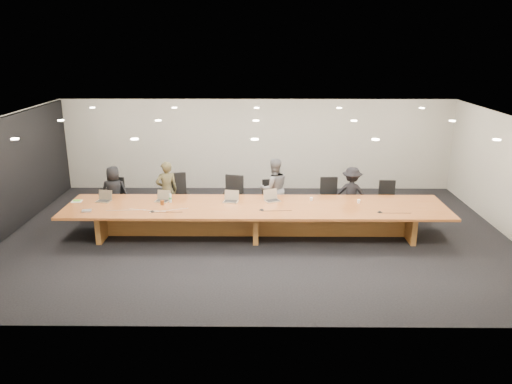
% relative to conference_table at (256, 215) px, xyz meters
% --- Properties ---
extents(ground, '(12.00, 12.00, 0.00)m').
position_rel_conference_table_xyz_m(ground, '(0.00, 0.00, -0.52)').
color(ground, black).
rests_on(ground, ground).
extents(back_wall, '(12.00, 0.02, 2.80)m').
position_rel_conference_table_xyz_m(back_wall, '(0.00, 4.00, 0.88)').
color(back_wall, silver).
rests_on(back_wall, ground).
extents(left_wall_panel, '(0.08, 7.84, 2.74)m').
position_rel_conference_table_xyz_m(left_wall_panel, '(-5.94, 0.00, 0.85)').
color(left_wall_panel, black).
rests_on(left_wall_panel, ground).
extents(conference_table, '(9.00, 1.80, 0.75)m').
position_rel_conference_table_xyz_m(conference_table, '(0.00, 0.00, 0.00)').
color(conference_table, '#964C20').
rests_on(conference_table, ground).
extents(chair_far_left, '(0.61, 0.61, 1.05)m').
position_rel_conference_table_xyz_m(chair_far_left, '(-3.76, 1.32, 0.01)').
color(chair_far_left, black).
rests_on(chair_far_left, ground).
extents(chair_left, '(0.73, 0.73, 1.20)m').
position_rel_conference_table_xyz_m(chair_left, '(-2.06, 1.21, 0.08)').
color(chair_left, black).
rests_on(chair_left, ground).
extents(chair_mid_left, '(0.71, 0.71, 1.15)m').
position_rel_conference_table_xyz_m(chair_mid_left, '(-0.63, 1.18, 0.05)').
color(chair_mid_left, black).
rests_on(chair_mid_left, ground).
extents(chair_mid_right, '(0.61, 0.61, 1.00)m').
position_rel_conference_table_xyz_m(chair_mid_right, '(0.40, 1.33, -0.02)').
color(chair_mid_right, black).
rests_on(chair_mid_right, ground).
extents(chair_right, '(0.58, 0.58, 1.08)m').
position_rel_conference_table_xyz_m(chair_right, '(1.92, 1.25, 0.02)').
color(chair_right, black).
rests_on(chair_right, ground).
extents(chair_far_right, '(0.54, 0.54, 1.01)m').
position_rel_conference_table_xyz_m(chair_far_right, '(3.43, 1.24, -0.02)').
color(chair_far_right, black).
rests_on(chair_far_right, ground).
extents(person_a, '(0.72, 0.50, 1.40)m').
position_rel_conference_table_xyz_m(person_a, '(-3.71, 1.23, 0.18)').
color(person_a, black).
rests_on(person_a, ground).
extents(person_b, '(0.66, 0.55, 1.55)m').
position_rel_conference_table_xyz_m(person_b, '(-2.32, 1.16, 0.25)').
color(person_b, '#3A351F').
rests_on(person_b, ground).
extents(person_c, '(0.91, 0.78, 1.61)m').
position_rel_conference_table_xyz_m(person_c, '(0.46, 1.24, 0.28)').
color(person_c, '#5B5B5D').
rests_on(person_c, ground).
extents(person_d, '(1.01, 0.75, 1.39)m').
position_rel_conference_table_xyz_m(person_d, '(2.47, 1.20, 0.18)').
color(person_d, black).
rests_on(person_d, ground).
extents(laptop_a, '(0.38, 0.30, 0.27)m').
position_rel_conference_table_xyz_m(laptop_a, '(-3.70, 0.29, 0.36)').
color(laptop_a, tan).
rests_on(laptop_a, conference_table).
extents(laptop_b, '(0.38, 0.31, 0.26)m').
position_rel_conference_table_xyz_m(laptop_b, '(-2.28, 0.32, 0.36)').
color(laptop_b, '#C0B392').
rests_on(laptop_b, conference_table).
extents(laptop_c, '(0.39, 0.31, 0.28)m').
position_rel_conference_table_xyz_m(laptop_c, '(-0.61, 0.28, 0.37)').
color(laptop_c, beige).
rests_on(laptop_c, conference_table).
extents(laptop_d, '(0.44, 0.39, 0.28)m').
position_rel_conference_table_xyz_m(laptop_d, '(0.40, 0.36, 0.37)').
color(laptop_d, '#C3B094').
rests_on(laptop_d, conference_table).
extents(water_bottle, '(0.08, 0.08, 0.21)m').
position_rel_conference_table_xyz_m(water_bottle, '(-2.07, 0.26, 0.33)').
color(water_bottle, silver).
rests_on(water_bottle, conference_table).
extents(amber_mug, '(0.09, 0.09, 0.11)m').
position_rel_conference_table_xyz_m(amber_mug, '(-2.23, 0.07, 0.29)').
color(amber_mug, '#653312').
rests_on(amber_mug, conference_table).
extents(paper_cup_near, '(0.08, 0.08, 0.08)m').
position_rel_conference_table_xyz_m(paper_cup_near, '(1.35, 0.40, 0.27)').
color(paper_cup_near, white).
rests_on(paper_cup_near, conference_table).
extents(paper_cup_far, '(0.08, 0.08, 0.09)m').
position_rel_conference_table_xyz_m(paper_cup_far, '(2.47, 0.23, 0.27)').
color(paper_cup_far, white).
rests_on(paper_cup_far, conference_table).
extents(notepad, '(0.26, 0.21, 0.01)m').
position_rel_conference_table_xyz_m(notepad, '(-4.35, 0.28, 0.24)').
color(notepad, silver).
rests_on(notepad, conference_table).
extents(lime_gadget, '(0.16, 0.09, 0.03)m').
position_rel_conference_table_xyz_m(lime_gadget, '(-4.35, 0.29, 0.26)').
color(lime_gadget, '#61B831').
rests_on(lime_gadget, notepad).
extents(av_box, '(0.24, 0.20, 0.03)m').
position_rel_conference_table_xyz_m(av_box, '(-3.87, -0.44, 0.25)').
color(av_box, '#A2A2A7').
rests_on(av_box, conference_table).
extents(mic_left, '(0.14, 0.14, 0.03)m').
position_rel_conference_table_xyz_m(mic_left, '(-2.36, -0.44, 0.24)').
color(mic_left, black).
rests_on(mic_left, conference_table).
extents(mic_center, '(0.16, 0.16, 0.03)m').
position_rel_conference_table_xyz_m(mic_center, '(0.13, -0.31, 0.24)').
color(mic_center, black).
rests_on(mic_center, conference_table).
extents(mic_right, '(0.13, 0.13, 0.03)m').
position_rel_conference_table_xyz_m(mic_right, '(2.82, -0.45, 0.24)').
color(mic_right, black).
rests_on(mic_right, conference_table).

